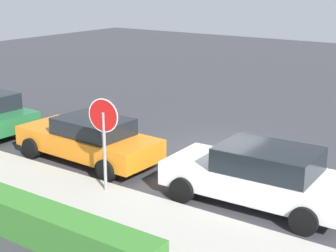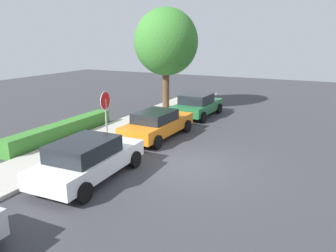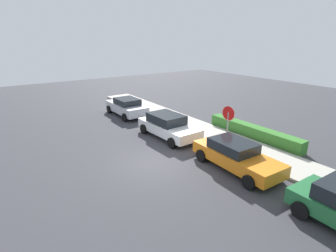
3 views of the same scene
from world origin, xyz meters
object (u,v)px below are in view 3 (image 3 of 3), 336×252
Objects in this scene: parked_car_white at (168,126)px; fire_hydrant at (140,106)px; parked_car_orange at (236,155)px; parked_car_silver at (127,107)px; stop_sign at (228,119)px.

parked_car_white reaches higher than fire_hydrant.
parked_car_orange is 5.41m from parked_car_white.
fire_hydrant is at bearing 118.26° from parked_car_silver.
stop_sign is 0.54× the size of parked_car_orange.
stop_sign is 10.41m from fire_hydrant.
parked_car_silver reaches higher than parked_car_orange.
parked_car_silver is at bearing 179.57° from parked_car_white.
parked_car_orange is at bearing -7.48° from fire_hydrant.
parked_car_white is (-5.41, -0.18, 0.04)m from parked_car_orange.
fire_hydrant is (-0.94, 1.75, -0.38)m from parked_car_silver.
parked_car_white is at bearing -14.54° from fire_hydrant.
parked_car_orange is 6.48× the size of fire_hydrant.
parked_car_silver reaches higher than fire_hydrant.
parked_car_silver is at bearing -179.33° from parked_car_orange.
parked_car_orange is 11.40m from parked_car_silver.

